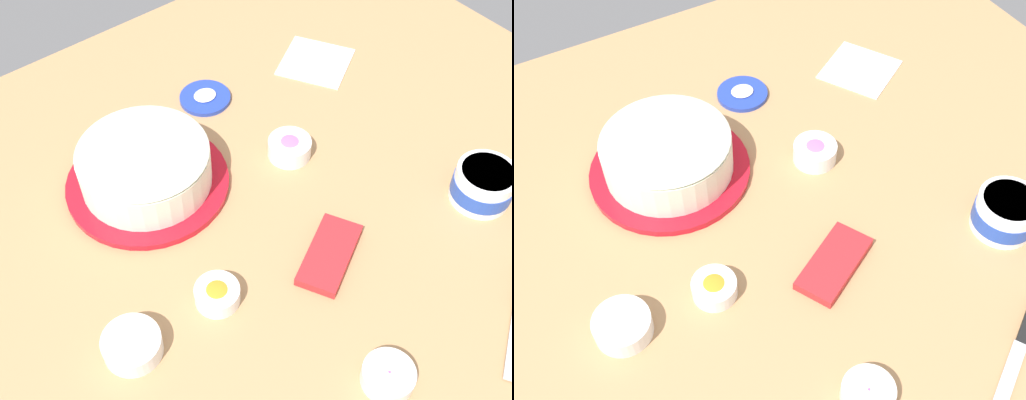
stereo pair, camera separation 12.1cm
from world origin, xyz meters
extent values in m
plane|color=tan|center=(0.00, 0.00, 0.00)|extent=(1.54, 1.54, 0.00)
cylinder|color=red|center=(0.19, -0.28, 0.01)|extent=(0.32, 0.32, 0.01)
cylinder|color=brown|center=(0.19, -0.28, 0.05)|extent=(0.23, 0.23, 0.06)
cylinder|color=white|center=(0.19, -0.28, 0.05)|extent=(0.25, 0.25, 0.07)
ellipsoid|color=white|center=(0.19, -0.28, 0.09)|extent=(0.25, 0.25, 0.02)
cylinder|color=white|center=(-0.29, 0.14, 0.04)|extent=(0.11, 0.11, 0.08)
cylinder|color=#2347B2|center=(-0.29, 0.14, 0.03)|extent=(0.12, 0.12, 0.03)
cylinder|color=white|center=(-0.29, 0.14, 0.07)|extent=(0.10, 0.10, 0.01)
cylinder|color=#233DAD|center=(-0.05, -0.41, 0.01)|extent=(0.11, 0.11, 0.01)
ellipsoid|color=white|center=(-0.05, -0.41, 0.01)|extent=(0.05, 0.04, 0.01)
cube|color=silver|center=(-0.09, 0.38, 0.01)|extent=(0.13, 0.09, 0.00)
cylinder|color=white|center=(0.40, 0.00, 0.02)|extent=(0.10, 0.10, 0.04)
cylinder|color=yellow|center=(0.40, 0.00, 0.02)|extent=(0.08, 0.08, 0.01)
ellipsoid|color=yellow|center=(0.40, 0.00, 0.03)|extent=(0.07, 0.07, 0.02)
cylinder|color=white|center=(0.12, 0.29, 0.02)|extent=(0.08, 0.08, 0.03)
cylinder|color=#B251C6|center=(0.12, 0.29, 0.02)|extent=(0.07, 0.07, 0.01)
ellipsoid|color=#B251C6|center=(0.12, 0.29, 0.02)|extent=(0.06, 0.06, 0.02)
cylinder|color=white|center=(0.24, 0.01, 0.02)|extent=(0.08, 0.08, 0.03)
cylinder|color=orange|center=(0.24, 0.01, 0.02)|extent=(0.07, 0.07, 0.01)
ellipsoid|color=orange|center=(0.24, 0.01, 0.03)|extent=(0.05, 0.05, 0.02)
cylinder|color=white|center=(-0.08, -0.17, 0.02)|extent=(0.09, 0.09, 0.04)
cylinder|color=pink|center=(-0.08, -0.17, 0.02)|extent=(0.07, 0.07, 0.01)
ellipsoid|color=pink|center=(-0.08, -0.17, 0.03)|extent=(0.06, 0.06, 0.02)
cube|color=red|center=(0.03, 0.06, 0.01)|extent=(0.17, 0.14, 0.02)
cube|color=white|center=(-0.32, -0.36, 0.00)|extent=(0.21, 0.21, 0.01)
camera|label=1|loc=(0.55, 0.50, 0.97)|focal=45.99mm
camera|label=2|loc=(0.45, 0.57, 0.97)|focal=45.99mm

